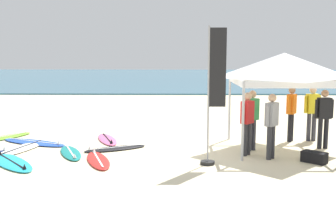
# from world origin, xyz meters

# --- Properties ---
(ground_plane) EXTENTS (80.00, 80.00, 0.00)m
(ground_plane) POSITION_xyz_m (0.00, 0.00, 0.00)
(ground_plane) COLOR beige
(sea) EXTENTS (80.00, 36.00, 0.10)m
(sea) POSITION_xyz_m (0.00, 33.24, 0.05)
(sea) COLOR #386B84
(sea) RESTS_ON ground
(canopy_tent) EXTENTS (2.77, 2.77, 2.75)m
(canopy_tent) POSITION_xyz_m (2.94, 0.24, 2.39)
(canopy_tent) COLOR #B7B7BC
(canopy_tent) RESTS_ON ground
(surfboard_white) EXTENTS (1.21, 2.34, 0.19)m
(surfboard_white) POSITION_xyz_m (-4.51, 0.07, 0.04)
(surfboard_white) COLOR white
(surfboard_white) RESTS_ON ground
(surfboard_teal) EXTENTS (1.13, 1.86, 0.19)m
(surfboard_teal) POSITION_xyz_m (-2.97, -0.46, 0.04)
(surfboard_teal) COLOR #19847F
(surfboard_teal) RESTS_ON ground
(surfboard_black) EXTENTS (1.85, 1.27, 0.19)m
(surfboard_black) POSITION_xyz_m (-1.83, 0.09, 0.04)
(surfboard_black) COLOR black
(surfboard_black) RESTS_ON ground
(surfboard_cyan) EXTENTS (2.10, 2.33, 0.19)m
(surfboard_cyan) POSITION_xyz_m (-4.27, -1.39, 0.04)
(surfboard_cyan) COLOR #23B2CC
(surfboard_cyan) RESTS_ON ground
(surfboard_red) EXTENTS (1.08, 1.96, 0.19)m
(surfboard_red) POSITION_xyz_m (-2.08, -1.21, 0.04)
(surfboard_red) COLOR red
(surfboard_red) RESTS_ON ground
(surfboard_pink) EXTENTS (1.07, 1.91, 0.19)m
(surfboard_pink) POSITION_xyz_m (-2.25, 1.33, 0.04)
(surfboard_pink) COLOR pink
(surfboard_pink) RESTS_ON ground
(surfboard_blue) EXTENTS (2.38, 1.56, 0.19)m
(surfboard_blue) POSITION_xyz_m (-4.41, 0.86, 0.04)
(surfboard_blue) COLOR blue
(surfboard_blue) RESTS_ON ground
(surfboard_lime) EXTENTS (1.44, 1.88, 0.19)m
(surfboard_lime) POSITION_xyz_m (-5.61, 1.60, 0.04)
(surfboard_lime) COLOR #7AD12D
(surfboard_lime) RESTS_ON ground
(person_black) EXTENTS (0.55, 0.26, 1.71)m
(person_black) POSITION_xyz_m (4.16, 0.33, 0.99)
(person_black) COLOR black
(person_black) RESTS_ON ground
(person_yellow) EXTENTS (0.54, 0.29, 1.71)m
(person_yellow) POSITION_xyz_m (4.17, 1.39, 0.99)
(person_yellow) COLOR #383842
(person_yellow) RESTS_ON ground
(person_green) EXTENTS (0.44, 0.40, 1.71)m
(person_green) POSITION_xyz_m (2.05, 0.06, 0.99)
(person_green) COLOR #383842
(person_green) RESTS_ON ground
(person_orange) EXTENTS (0.37, 0.48, 1.71)m
(person_orange) POSITION_xyz_m (3.49, 1.29, 0.99)
(person_orange) COLOR black
(person_orange) RESTS_ON ground
(person_red) EXTENTS (0.40, 0.44, 1.71)m
(person_red) POSITION_xyz_m (1.82, -0.50, 0.99)
(person_red) COLOR #2D2D33
(person_red) RESTS_ON ground
(person_grey) EXTENTS (0.40, 0.44, 1.71)m
(person_grey) POSITION_xyz_m (2.39, -0.88, 0.99)
(person_grey) COLOR #2D2D33
(person_grey) RESTS_ON ground
(banner_flag) EXTENTS (0.60, 0.36, 3.40)m
(banner_flag) POSITION_xyz_m (0.81, -1.44, 1.57)
(banner_flag) COLOR #99999E
(banner_flag) RESTS_ON ground
(gear_bag_by_pole) EXTENTS (0.66, 0.64, 0.28)m
(gear_bag_by_pole) POSITION_xyz_m (3.41, -1.23, 0.14)
(gear_bag_by_pole) COLOR black
(gear_bag_by_pole) RESTS_ON ground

